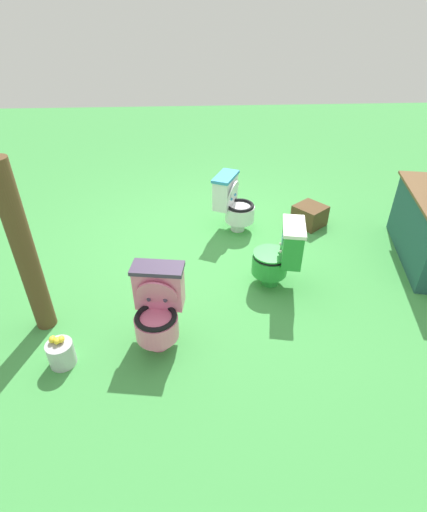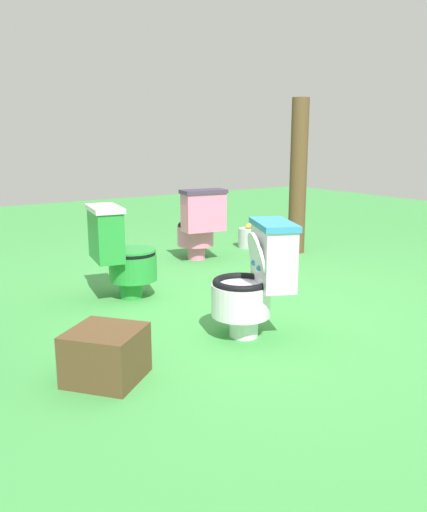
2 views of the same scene
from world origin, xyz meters
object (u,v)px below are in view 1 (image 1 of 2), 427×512
Objects in this scene: toilet_white at (233,203)px; wooden_post at (25,252)px; toilet_pink at (158,307)px; lemon_bucket at (61,353)px; toilet_green at (280,255)px; small_crate at (310,215)px.

wooden_post reaches higher than toilet_white.
toilet_white is 2.10m from toilet_pink.
wooden_post is at bearing -23.70° from toilet_white.
toilet_pink is at bearing 1.84° from toilet_white.
lemon_bucket is (0.49, 0.28, -0.69)m from wooden_post.
toilet_pink is 2.63× the size of lemon_bucket.
toilet_green is 1.00× the size of toilet_pink.
wooden_post reaches higher than toilet_pink.
wooden_post is 4.53× the size of small_crate.
toilet_pink is 2.72m from small_crate.
toilet_green reaches higher than small_crate.
toilet_green is 2.63× the size of lemon_bucket.
small_crate is (-1.98, 1.85, -0.24)m from toilet_pink.
wooden_post is 3.47m from small_crate.
wooden_post is (0.48, -2.27, 0.44)m from toilet_green.
toilet_green is at bearing 115.93° from lemon_bucket.
small_crate is at bearing 117.84° from toilet_white.
toilet_white is 2.58m from wooden_post.
wooden_post reaches higher than toilet_green.
toilet_green is 2.36m from wooden_post.
toilet_green is 1.00× the size of toilet_white.
toilet_green is 2.04× the size of small_crate.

